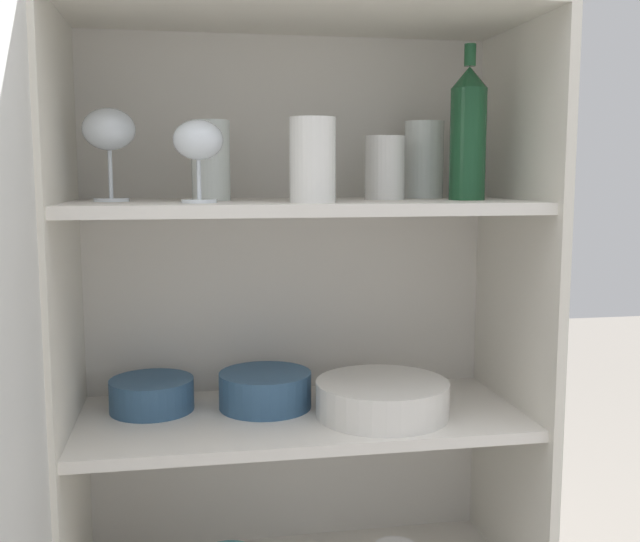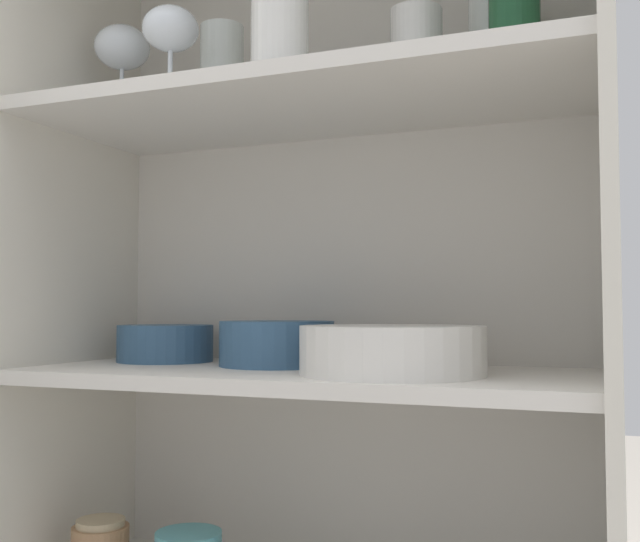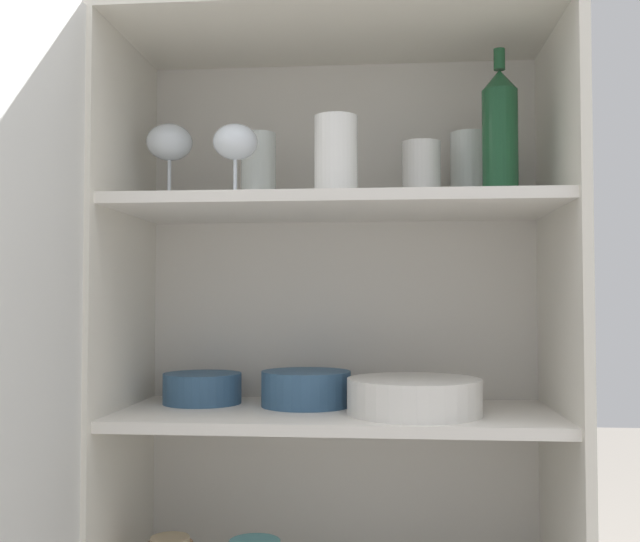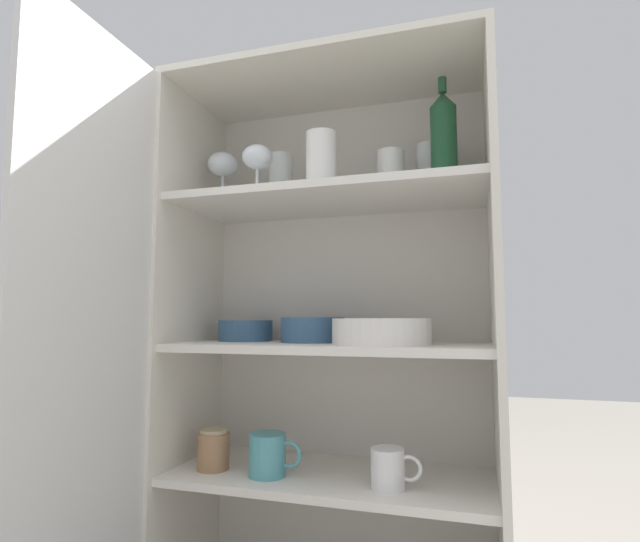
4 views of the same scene
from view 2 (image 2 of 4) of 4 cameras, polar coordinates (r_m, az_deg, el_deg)
The scene contains 14 objects.
cupboard_back_panel at distance 1.22m, azimuth 1.97°, elevation -5.96°, with size 0.83×0.02×1.35m, color silver.
cupboard_side_left at distance 1.27m, azimuth -18.56°, elevation -5.69°, with size 0.02×0.37×1.35m, color silver.
cupboard_side_right at distance 0.97m, azimuth 21.51°, elevation -6.51°, with size 0.02×0.37×1.35m, color silver.
shelf_board_middle at distance 1.06m, azimuth -1.32°, elevation -8.05°, with size 0.79×0.34×0.02m, color silver.
shelf_board_upper at distance 1.09m, azimuth -1.29°, elevation 12.52°, with size 0.79×0.34×0.02m, color silver.
tumbler_glass_0 at distance 1.14m, azimuth 13.23°, elevation 16.22°, with size 0.08×0.08×0.15m.
tumbler_glass_1 at distance 1.03m, azimuth -3.10°, elevation 18.01°, with size 0.08×0.08×0.14m.
tumbler_glass_2 at distance 1.21m, azimuth -7.49°, elevation 14.89°, with size 0.07×0.07×0.14m.
tumbler_glass_3 at distance 1.09m, azimuth 7.34°, elevation 16.29°, with size 0.07×0.07×0.11m.
wine_glass_0 at distance 1.14m, azimuth -11.32°, elevation 17.41°, with size 0.08×0.08×0.13m.
wine_glass_1 at distance 1.29m, azimuth -14.84°, elevation 15.93°, with size 0.09×0.09×0.16m.
plate_stack_white at distance 0.97m, azimuth 5.53°, elevation -6.02°, with size 0.24×0.24×0.06m.
mixing_bowl_large at distance 1.12m, azimuth -3.31°, elevation -5.38°, with size 0.17×0.17×0.07m.
serving_bowl_small at distance 1.24m, azimuth -11.70°, elevation -5.28°, with size 0.15×0.15×0.06m.
Camera 2 is at (0.41, -0.80, 0.74)m, focal length 42.00 mm.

